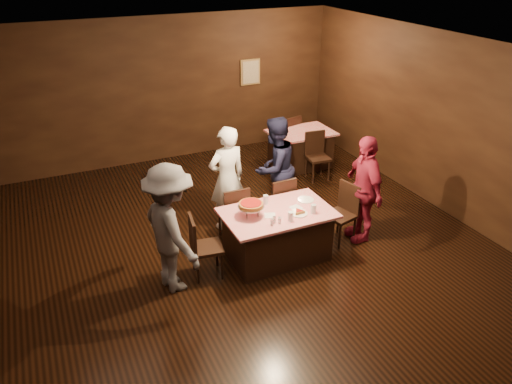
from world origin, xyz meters
TOP-DOWN VIEW (x-y plane):
  - room at (0.00, 0.01)m, footprint 10.00×10.04m
  - main_table at (0.66, 0.55)m, footprint 1.60×1.00m
  - back_table at (2.64, 3.38)m, footprint 1.30×0.90m
  - chair_far_left at (0.26, 1.30)m, footprint 0.43×0.43m
  - chair_far_right at (1.06, 1.30)m, footprint 0.43×0.43m
  - chair_end_left at (-0.44, 0.55)m, footprint 0.47×0.47m
  - chair_end_right at (1.76, 0.55)m, footprint 0.51×0.51m
  - chair_back_near at (2.64, 2.68)m, footprint 0.46×0.46m
  - chair_back_far at (2.64, 3.98)m, footprint 0.51×0.51m
  - diner_white_jacket at (0.33, 1.70)m, footprint 0.69×0.50m
  - diner_navy_hoodie at (1.21, 1.75)m, footprint 1.05×0.95m
  - diner_grey_knit at (-0.94, 0.50)m, footprint 0.91×1.29m
  - diner_red_shirt at (2.13, 0.50)m, footprint 0.58×1.07m
  - pizza_stand at (0.26, 0.60)m, footprint 0.38×0.38m
  - plate_with_slice at (0.91, 0.37)m, footprint 0.25×0.25m
  - plate_empty at (1.21, 0.70)m, footprint 0.25×0.25m
  - glass_front_left at (0.71, 0.25)m, footprint 0.08×0.08m
  - glass_front_right at (1.11, 0.30)m, footprint 0.08×0.08m
  - glass_back at (0.61, 0.85)m, footprint 0.08×0.08m
  - condiments at (0.48, 0.27)m, footprint 0.17×0.10m
  - napkin_center at (0.96, 0.55)m, footprint 0.19×0.19m
  - napkin_left at (0.51, 0.50)m, footprint 0.21×0.21m

SIDE VIEW (x-z plane):
  - main_table at x=0.66m, z-range 0.00..0.77m
  - back_table at x=2.64m, z-range 0.00..0.77m
  - chair_far_left at x=0.26m, z-range 0.00..0.95m
  - chair_far_right at x=1.06m, z-range 0.00..0.95m
  - chair_end_left at x=-0.44m, z-range 0.00..0.95m
  - chair_end_right at x=1.76m, z-range 0.00..0.95m
  - chair_back_near at x=2.64m, z-range 0.00..0.95m
  - chair_back_far at x=2.64m, z-range 0.00..0.95m
  - napkin_center at x=0.96m, z-range 0.77..0.78m
  - napkin_left at x=0.51m, z-range 0.77..0.78m
  - plate_empty at x=1.21m, z-range 0.77..0.78m
  - plate_with_slice at x=0.91m, z-range 0.76..0.83m
  - condiments at x=0.48m, z-range 0.77..0.87m
  - glass_front_left at x=0.71m, z-range 0.77..0.91m
  - glass_front_right at x=1.11m, z-range 0.77..0.91m
  - glass_back at x=0.61m, z-range 0.77..0.91m
  - diner_red_shirt at x=2.13m, z-range 0.00..1.73m
  - diner_white_jacket at x=0.33m, z-range 0.00..1.75m
  - diner_navy_hoodie at x=1.21m, z-range 0.00..1.76m
  - diner_grey_knit at x=-0.94m, z-range 0.00..1.82m
  - pizza_stand at x=0.26m, z-range 0.84..1.06m
  - room at x=0.00m, z-range 0.63..3.65m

